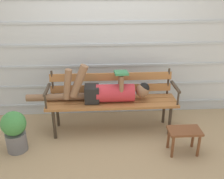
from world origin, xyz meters
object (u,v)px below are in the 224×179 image
Objects in this scene: potted_plant at (15,130)px; park_bench at (112,97)px; reclining_person at (105,91)px; footstool at (184,135)px.

park_bench is at bearing 20.44° from potted_plant.
reclining_person is 1.20m from footstool.
potted_plant is (-2.15, 0.17, 0.04)m from footstool.
potted_plant is at bearing -160.83° from reclining_person.
reclining_person reaches higher than footstool.
park_bench is 1.12m from footstool.
footstool is at bearing -4.58° from potted_plant.
reclining_person reaches higher than park_bench.
potted_plant reaches higher than footstool.
footstool is at bearing -30.53° from reclining_person.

